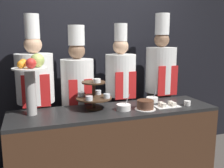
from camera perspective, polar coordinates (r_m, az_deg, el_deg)
wall_back at (r=3.35m, az=-4.25°, el=6.78°), size 10.00×0.06×2.80m
buffet_counter at (r=2.78m, az=0.69°, el=-14.50°), size 2.16×0.59×0.88m
tiered_stand at (r=2.60m, az=-4.16°, el=-2.45°), size 0.37×0.37×0.33m
fruit_pedestal at (r=2.48m, az=-17.94°, el=1.87°), size 0.32×0.32×0.59m
cake_round at (r=2.63m, az=7.61°, el=-4.77°), size 0.22×0.22×0.10m
cup_white at (r=2.88m, az=16.84°, el=-4.20°), size 0.07×0.07×0.05m
cake_square_tray at (r=2.78m, az=12.51°, el=-4.72°), size 0.27×0.15×0.05m
serving_bowl_near at (r=2.59m, az=2.65°, el=-5.31°), size 0.15×0.15×0.16m
serving_bowl_far at (r=2.94m, az=9.14°, el=-3.53°), size 0.14×0.14×0.16m
chef_left at (r=2.92m, az=-17.02°, el=-2.30°), size 0.41×0.41×1.87m
chef_center_left at (r=2.97m, az=-7.81°, el=-2.37°), size 0.38×0.38×1.76m
chef_center_right at (r=3.11m, az=1.94°, el=-1.31°), size 0.37×0.37×1.79m
chef_right at (r=3.34m, az=10.98°, el=0.37°), size 0.39×0.39×1.92m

